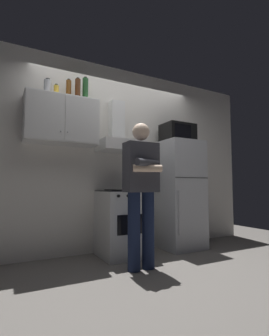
% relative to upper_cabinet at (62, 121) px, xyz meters
% --- Properties ---
extents(ground_plane, '(7.00, 7.00, 0.00)m').
position_rel_upper_cabinet_xyz_m(ground_plane, '(0.85, -0.37, -1.75)').
color(ground_plane, slate).
extents(back_wall_tiled, '(4.80, 0.10, 2.70)m').
position_rel_upper_cabinet_xyz_m(back_wall_tiled, '(0.85, 0.23, -0.40)').
color(back_wall_tiled, silver).
rests_on(back_wall_tiled, ground_plane).
extents(upper_cabinet, '(0.90, 0.37, 0.60)m').
position_rel_upper_cabinet_xyz_m(upper_cabinet, '(0.00, 0.00, 0.00)').
color(upper_cabinet, silver).
extents(stove_oven, '(0.60, 0.62, 0.87)m').
position_rel_upper_cabinet_xyz_m(stove_oven, '(0.80, -0.13, -1.32)').
color(stove_oven, white).
rests_on(stove_oven, ground_plane).
extents(range_hood, '(0.60, 0.44, 0.75)m').
position_rel_upper_cabinet_xyz_m(range_hood, '(0.80, 0.00, -0.15)').
color(range_hood, white).
extents(refrigerator, '(0.60, 0.62, 1.60)m').
position_rel_upper_cabinet_xyz_m(refrigerator, '(1.75, -0.12, -0.95)').
color(refrigerator, silver).
rests_on(refrigerator, ground_plane).
extents(microwave, '(0.48, 0.37, 0.28)m').
position_rel_upper_cabinet_xyz_m(microwave, '(1.75, -0.11, -0.01)').
color(microwave, black).
rests_on(microwave, refrigerator).
extents(person_standing, '(0.38, 0.33, 1.64)m').
position_rel_upper_cabinet_xyz_m(person_standing, '(0.75, -0.73, -0.85)').
color(person_standing, '#192342').
rests_on(person_standing, ground_plane).
extents(cooking_pot, '(0.29, 0.19, 0.11)m').
position_rel_upper_cabinet_xyz_m(cooking_pot, '(0.93, -0.24, -0.82)').
color(cooking_pot, '#B7BABF').
rests_on(cooking_pot, stove_oven).
extents(bottle_beer_brown, '(0.07, 0.07, 0.27)m').
position_rel_upper_cabinet_xyz_m(bottle_beer_brown, '(0.09, 0.04, 0.43)').
color(bottle_beer_brown, brown).
rests_on(bottle_beer_brown, upper_cabinet).
extents(bottle_canister_steel, '(0.09, 0.09, 0.23)m').
position_rel_upper_cabinet_xyz_m(bottle_canister_steel, '(-0.17, 0.03, 0.41)').
color(bottle_canister_steel, '#B2B5BA').
rests_on(bottle_canister_steel, upper_cabinet).
extents(bottle_spice_jar, '(0.06, 0.06, 0.16)m').
position_rel_upper_cabinet_xyz_m(bottle_spice_jar, '(-0.08, -0.01, 0.37)').
color(bottle_spice_jar, gold).
rests_on(bottle_spice_jar, upper_cabinet).
extents(bottle_rum_dark, '(0.07, 0.07, 0.29)m').
position_rel_upper_cabinet_xyz_m(bottle_rum_dark, '(0.19, -0.02, 0.44)').
color(bottle_rum_dark, '#47230F').
rests_on(bottle_rum_dark, upper_cabinet).
extents(bottle_wine_green, '(0.08, 0.08, 0.33)m').
position_rel_upper_cabinet_xyz_m(bottle_wine_green, '(0.30, 0.00, 0.46)').
color(bottle_wine_green, '#19471E').
rests_on(bottle_wine_green, upper_cabinet).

